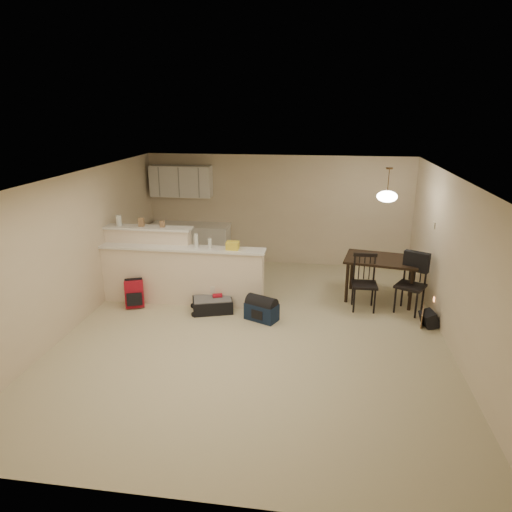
% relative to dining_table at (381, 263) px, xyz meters
% --- Properties ---
extents(room, '(7.00, 7.02, 2.50)m').
position_rel_dining_table_xyz_m(room, '(-2.14, -1.61, 0.53)').
color(room, beige).
rests_on(room, ground).
extents(breakfast_bar, '(3.08, 0.58, 1.39)m').
position_rel_dining_table_xyz_m(breakfast_bar, '(-3.89, -0.63, -0.11)').
color(breakfast_bar, '#F5E1C6').
rests_on(breakfast_bar, ground).
extents(upper_cabinets, '(1.40, 0.34, 0.70)m').
position_rel_dining_table_xyz_m(upper_cabinets, '(-4.34, 1.71, 1.18)').
color(upper_cabinets, white).
rests_on(upper_cabinets, room).
extents(kitchen_counter, '(1.80, 0.60, 0.90)m').
position_rel_dining_table_xyz_m(kitchen_counter, '(-4.14, 1.58, -0.27)').
color(kitchen_counter, white).
rests_on(kitchen_counter, ground).
extents(thermostat, '(0.02, 0.12, 0.12)m').
position_rel_dining_table_xyz_m(thermostat, '(0.85, -0.06, 0.78)').
color(thermostat, beige).
rests_on(thermostat, room).
extents(jar, '(0.10, 0.10, 0.20)m').
position_rel_dining_table_xyz_m(jar, '(-4.88, -0.49, 0.77)').
color(jar, silver).
rests_on(jar, breakfast_bar).
extents(cereal_box, '(0.10, 0.07, 0.16)m').
position_rel_dining_table_xyz_m(cereal_box, '(-4.44, -0.49, 0.75)').
color(cereal_box, '#8F6B49').
rests_on(cereal_box, breakfast_bar).
extents(small_box, '(0.08, 0.06, 0.12)m').
position_rel_dining_table_xyz_m(small_box, '(-4.04, -0.49, 0.73)').
color(small_box, '#8F6B49').
rests_on(small_box, breakfast_bar).
extents(bottle_a, '(0.07, 0.07, 0.26)m').
position_rel_dining_table_xyz_m(bottle_a, '(-3.35, -0.71, 0.50)').
color(bottle_a, silver).
rests_on(bottle_a, breakfast_bar).
extents(bottle_b, '(0.06, 0.06, 0.18)m').
position_rel_dining_table_xyz_m(bottle_b, '(-3.10, -0.71, 0.46)').
color(bottle_b, silver).
rests_on(bottle_b, breakfast_bar).
extents(bag_lump, '(0.22, 0.18, 0.14)m').
position_rel_dining_table_xyz_m(bag_lump, '(-2.68, -0.71, 0.44)').
color(bag_lump, '#8F6B49').
rests_on(bag_lump, breakfast_bar).
extents(dining_table, '(1.44, 1.09, 0.82)m').
position_rel_dining_table_xyz_m(dining_table, '(0.00, 0.00, 0.00)').
color(dining_table, black).
rests_on(dining_table, ground).
extents(pendant_lamp, '(0.36, 0.36, 0.62)m').
position_rel_dining_table_xyz_m(pendant_lamp, '(0.00, 0.00, 1.27)').
color(pendant_lamp, brown).
rests_on(pendant_lamp, room).
extents(dining_chair_near, '(0.45, 0.43, 1.01)m').
position_rel_dining_table_xyz_m(dining_chair_near, '(-0.33, -0.52, -0.21)').
color(dining_chair_near, black).
rests_on(dining_chair_near, ground).
extents(dining_chair_far, '(0.62, 0.61, 1.06)m').
position_rel_dining_table_xyz_m(dining_chair_far, '(0.46, -0.53, -0.19)').
color(dining_chair_far, black).
rests_on(dining_chair_far, ground).
extents(suitcase, '(0.80, 0.64, 0.23)m').
position_rel_dining_table_xyz_m(suitcase, '(-3.01, -1.00, -0.60)').
color(suitcase, black).
rests_on(suitcase, ground).
extents(red_backpack, '(0.38, 0.31, 0.50)m').
position_rel_dining_table_xyz_m(red_backpack, '(-4.47, -1.00, -0.47)').
color(red_backpack, '#A81223').
rests_on(red_backpack, ground).
extents(navy_duffel, '(0.62, 0.50, 0.30)m').
position_rel_dining_table_xyz_m(navy_duffel, '(-2.09, -1.21, -0.57)').
color(navy_duffel, '#12213A').
rests_on(navy_duffel, ground).
extents(black_daypack, '(0.26, 0.33, 0.26)m').
position_rel_dining_table_xyz_m(black_daypack, '(0.71, -1.07, -0.59)').
color(black_daypack, black).
rests_on(black_daypack, ground).
extents(cardboard_sheet, '(0.12, 0.39, 0.30)m').
position_rel_dining_table_xyz_m(cardboard_sheet, '(0.61, -1.02, -0.57)').
color(cardboard_sheet, '#8F6B49').
rests_on(cardboard_sheet, ground).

